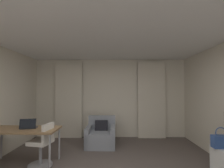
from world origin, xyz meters
TOP-DOWN VIEW (x-y plane):
  - wall_window at (0.00, 3.03)m, footprint 5.12×0.06m
  - ceiling at (0.00, 0.00)m, footprint 5.12×6.12m
  - curtain_left_panel at (-1.38, 2.90)m, footprint 0.90×0.06m
  - curtain_right_panel at (1.38, 2.90)m, footprint 0.90×0.06m
  - armchair at (-0.23, 2.17)m, footprint 0.82×0.81m
  - desk at (-1.78, 0.97)m, footprint 1.43×0.65m
  - desk_chair at (-1.35, 0.90)m, footprint 0.48×0.48m
  - laptop at (-1.69, 0.99)m, footprint 0.37×0.31m
  - handbag_primary at (2.05, 0.48)m, footprint 0.30×0.14m

SIDE VIEW (x-z plane):
  - armchair at x=-0.23m, z-range -0.13..0.67m
  - desk_chair at x=-1.35m, z-range -0.05..0.83m
  - handbag_primary at x=2.05m, z-range 0.48..0.85m
  - desk at x=-1.78m, z-range 0.32..1.07m
  - laptop at x=-1.69m, z-range 0.69..0.91m
  - curtain_left_panel at x=-1.38m, z-range 0.00..2.50m
  - curtain_right_panel at x=1.38m, z-range 0.00..2.50m
  - wall_window at x=0.00m, z-range 0.00..2.60m
  - ceiling at x=0.00m, z-range 2.60..2.66m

